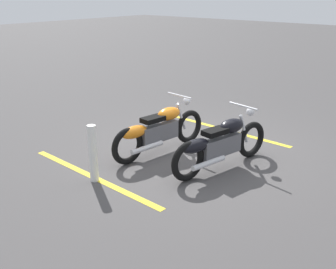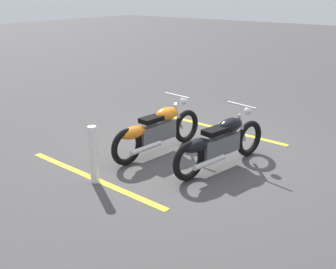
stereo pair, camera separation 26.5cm
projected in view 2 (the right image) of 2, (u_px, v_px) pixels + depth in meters
ground_plane at (203, 151)px, 7.81m from camera, size 60.00×60.00×0.00m
motorcycle_bright_foreground at (156, 130)px, 7.56m from camera, size 2.23×0.62×1.04m
motorcycle_dark_foreground at (219, 143)px, 6.95m from camera, size 2.21×0.67×1.04m
bollard_post at (94, 155)px, 6.43m from camera, size 0.14×0.14×0.94m
parking_stripe_near at (220, 129)px, 9.06m from camera, size 0.24×3.20×0.01m
parking_stripe_mid at (93, 178)px, 6.70m from camera, size 0.24×3.20×0.01m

